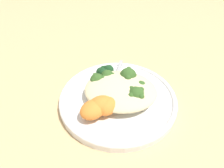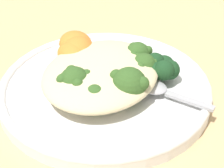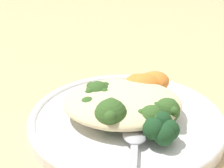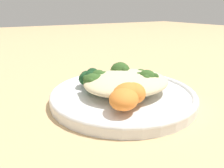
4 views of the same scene
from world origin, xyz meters
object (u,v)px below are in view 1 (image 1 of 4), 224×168
at_px(broccoli_stalk_3, 107,78).
at_px(broccoli_stalk_4, 99,83).
at_px(sweet_potato_chunk_1, 102,105).
at_px(sweet_potato_chunk_2, 107,106).
at_px(plate, 118,97).
at_px(sweet_potato_chunk_0, 93,109).
at_px(spoon, 117,75).
at_px(quinoa_mound, 120,90).
at_px(broccoli_stalk_1, 132,89).
at_px(kale_tuft, 105,72).
at_px(broccoli_stalk_2, 126,78).
at_px(broccoli_stalk_0, 134,95).

height_order(broccoli_stalk_3, broccoli_stalk_4, same).
bearing_deg(sweet_potato_chunk_1, sweet_potato_chunk_2, 172.05).
bearing_deg(plate, sweet_potato_chunk_0, 56.34).
bearing_deg(sweet_potato_chunk_2, spoon, -93.11).
relative_size(sweet_potato_chunk_1, spoon, 0.52).
height_order(quinoa_mound, broccoli_stalk_1, quinoa_mound).
bearing_deg(kale_tuft, broccoli_stalk_3, 110.49).
bearing_deg(broccoli_stalk_1, broccoli_stalk_2, 98.93).
bearing_deg(plate, broccoli_stalk_4, -18.19).
height_order(quinoa_mound, broccoli_stalk_0, broccoli_stalk_0).
xyz_separation_m(plate, spoon, (0.01, -0.07, 0.01)).
relative_size(broccoli_stalk_1, broccoli_stalk_3, 1.30).
relative_size(broccoli_stalk_0, broccoli_stalk_4, 1.12).
height_order(plate, sweet_potato_chunk_2, sweet_potato_chunk_2).
distance_m(broccoli_stalk_3, sweet_potato_chunk_2, 0.10).
relative_size(broccoli_stalk_0, kale_tuft, 1.82).
bearing_deg(broccoli_stalk_2, sweet_potato_chunk_1, -168.70).
distance_m(broccoli_stalk_2, broccoli_stalk_3, 0.05).
distance_m(sweet_potato_chunk_2, kale_tuft, 0.12).
bearing_deg(quinoa_mound, kale_tuft, -54.44).
distance_m(broccoli_stalk_3, spoon, 0.04).
relative_size(sweet_potato_chunk_0, kale_tuft, 1.22).
distance_m(broccoli_stalk_0, kale_tuft, 0.11).
height_order(kale_tuft, spoon, kale_tuft).
bearing_deg(broccoli_stalk_3, broccoli_stalk_4, 128.17).
bearing_deg(plate, spoon, -80.27).
relative_size(plate, sweet_potato_chunk_2, 5.67).
bearing_deg(broccoli_stalk_2, broccoli_stalk_3, 128.82).
distance_m(broccoli_stalk_1, kale_tuft, 0.09).
bearing_deg(kale_tuft, sweet_potato_chunk_0, 88.24).
bearing_deg(broccoli_stalk_3, quinoa_mound, -147.32).
distance_m(broccoli_stalk_0, broccoli_stalk_3, 0.09).
height_order(plate, kale_tuft, kale_tuft).
relative_size(broccoli_stalk_4, sweet_potato_chunk_0, 1.34).
distance_m(quinoa_mound, sweet_potato_chunk_2, 0.06).
bearing_deg(spoon, broccoli_stalk_3, 152.17).
xyz_separation_m(quinoa_mound, broccoli_stalk_2, (-0.01, -0.04, 0.00)).
distance_m(broccoli_stalk_1, sweet_potato_chunk_0, 0.11).
bearing_deg(sweet_potato_chunk_0, broccoli_stalk_2, -119.60).
relative_size(sweet_potato_chunk_0, sweet_potato_chunk_1, 1.04).
bearing_deg(quinoa_mound, broccoli_stalk_1, -157.13).
relative_size(broccoli_stalk_0, broccoli_stalk_2, 0.87).
distance_m(quinoa_mound, kale_tuft, 0.08).
height_order(quinoa_mound, broccoli_stalk_2, broccoli_stalk_2).
relative_size(quinoa_mound, broccoli_stalk_1, 1.45).
bearing_deg(spoon, plate, -165.32).
bearing_deg(spoon, broccoli_stalk_2, -134.00).
bearing_deg(broccoli_stalk_0, broccoli_stalk_3, 147.49).
xyz_separation_m(plate, broccoli_stalk_3, (0.03, -0.04, 0.03)).
height_order(plate, broccoli_stalk_1, broccoli_stalk_1).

